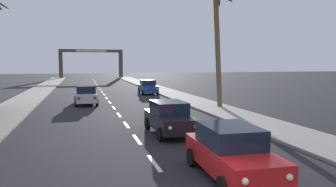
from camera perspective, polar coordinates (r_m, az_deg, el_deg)
sidewalk_right at (r=28.76m, az=5.66°, el=-1.67°), size 3.20×110.00×0.14m
sidewalk_left at (r=27.36m, az=-26.50°, el=-2.60°), size 3.20×110.00×0.14m
lane_markings at (r=27.13m, az=-9.16°, el=-2.29°), size 4.28×87.73×0.01m
sedan_lead_at_stop_bar at (r=10.37m, az=11.35°, el=-10.33°), size 2.08×4.50×1.68m
sedan_third_in_queue at (r=16.39m, az=0.23°, el=-4.35°), size 2.00×4.47×1.68m
sedan_oncoming_far at (r=28.86m, az=-14.75°, el=-0.24°), size 2.04×4.49×1.68m
sedan_parked_nearest_kerb at (r=37.50m, az=-3.67°, el=1.23°), size 2.05×4.49×1.68m
palm_right_second at (r=25.89m, az=8.91°, el=10.90°), size 3.21×3.00×9.56m
town_gateway_arch at (r=79.90m, az=-13.76°, el=6.03°), size 15.29×0.90×7.04m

